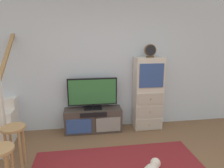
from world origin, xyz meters
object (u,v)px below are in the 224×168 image
media_console (93,120)px  side_cabinet (148,94)px  desk_clock (150,51)px  bar_stool_far (14,137)px  television (92,93)px  bar_stool_near (0,161)px

media_console → side_cabinet: (1.16, 0.01, 0.52)m
desk_clock → media_console: bearing=179.8°
bar_stool_far → desk_clock: bearing=23.8°
television → bar_stool_near: 2.06m
desk_clock → bar_stool_near: size_ratio=0.39×
desk_clock → television: bearing=178.6°
desk_clock → side_cabinet: bearing=101.9°
media_console → side_cabinet: 1.27m
desk_clock → bar_stool_far: desk_clock is taller
desk_clock → bar_stool_near: (-2.36, -1.62, -1.15)m
side_cabinet → bar_stool_far: 2.61m
side_cabinet → bar_stool_near: 2.88m
media_console → bar_stool_far: 1.62m
bar_stool_far → media_console: bearing=41.1°
television → bar_stool_near: bearing=-125.9°
media_console → bar_stool_near: bearing=-126.3°
side_cabinet → bar_stool_far: (-2.37, -1.06, -0.25)m
bar_stool_far → bar_stool_near: bearing=-88.8°
media_console → desk_clock: bearing=-0.2°
media_console → television: size_ratio=1.17×
media_console → bar_stool_far: size_ratio=1.74×
desk_clock → bar_stool_far: bearing=-156.2°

